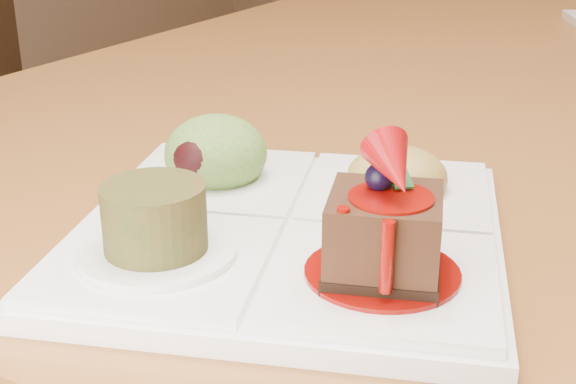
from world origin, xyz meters
The scene contains 3 objects.
dining_table centered at (0.00, 0.00, 0.68)m, with size 1.00×1.80×0.75m.
chair_left centered at (-0.95, -0.12, 0.55)m, with size 0.54×0.54×0.97m.
sampler_plate centered at (-0.02, -0.72, 0.77)m, with size 0.32×0.32×0.10m.
Camera 1 is at (0.20, -1.10, 0.96)m, focal length 50.00 mm.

